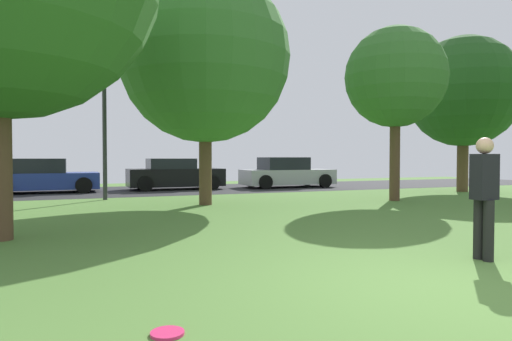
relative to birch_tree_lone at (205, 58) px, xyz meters
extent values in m
plane|color=#547F38|center=(0.03, -9.39, -4.38)|extent=(44.00, 44.00, 0.00)
cube|color=#28282B|center=(0.03, 6.61, -4.38)|extent=(44.00, 6.40, 0.01)
cylinder|color=brown|center=(0.00, 0.00, -3.04)|extent=(0.38, 0.38, 2.68)
sphere|color=#38702D|center=(0.00, 0.00, 0.01)|extent=(5.07, 5.07, 5.07)
cylinder|color=brown|center=(6.10, -1.09, -2.90)|extent=(0.33, 0.33, 2.95)
sphere|color=#38702D|center=(6.10, -1.09, -0.34)|extent=(3.27, 3.27, 3.27)
cylinder|color=brown|center=(-4.80, -4.29, -2.96)|extent=(0.37, 0.37, 2.85)
cylinder|color=brown|center=(11.34, 1.03, -3.07)|extent=(0.45, 0.45, 2.62)
sphere|color=#23511E|center=(11.34, 1.03, -0.22)|extent=(4.55, 4.55, 4.55)
cylinder|color=black|center=(1.56, -8.40, -3.96)|extent=(0.14, 0.14, 0.83)
cylinder|color=black|center=(1.56, -8.56, -3.96)|extent=(0.14, 0.14, 0.83)
cube|color=black|center=(1.56, -8.48, -3.23)|extent=(0.32, 0.22, 0.62)
sphere|color=tan|center=(1.56, -8.48, -2.81)|extent=(0.23, 0.23, 0.23)
cylinder|color=#EA2D6B|center=(-2.96, -9.44, -4.37)|extent=(0.27, 0.27, 0.03)
cube|color=#233893|center=(-4.72, 6.92, -3.90)|extent=(4.04, 1.86, 0.65)
cube|color=black|center=(-4.92, 6.92, -3.29)|extent=(1.94, 1.63, 0.57)
cylinder|color=black|center=(-3.30, 7.85, -4.06)|extent=(0.64, 0.22, 0.64)
cylinder|color=black|center=(-3.30, 6.00, -4.06)|extent=(0.64, 0.22, 0.64)
cylinder|color=black|center=(-6.13, 7.85, -4.06)|extent=(0.64, 0.22, 0.64)
cylinder|color=black|center=(-6.13, 6.00, -4.06)|extent=(0.64, 0.22, 0.64)
cube|color=black|center=(0.55, 6.86, -3.84)|extent=(4.15, 1.76, 0.77)
cube|color=black|center=(0.34, 6.86, -3.23)|extent=(1.99, 1.54, 0.45)
cylinder|color=black|center=(2.00, 7.74, -4.06)|extent=(0.64, 0.22, 0.64)
cylinder|color=black|center=(2.00, 5.98, -4.06)|extent=(0.64, 0.22, 0.64)
cylinder|color=black|center=(-0.91, 7.74, -4.06)|extent=(0.64, 0.22, 0.64)
cylinder|color=black|center=(-0.91, 5.98, -4.06)|extent=(0.64, 0.22, 0.64)
cube|color=#B7B7BC|center=(5.81, 6.26, -3.88)|extent=(4.38, 1.77, 0.70)
cube|color=black|center=(5.59, 6.26, -3.24)|extent=(2.10, 1.56, 0.58)
cylinder|color=black|center=(7.34, 7.14, -4.06)|extent=(0.64, 0.22, 0.64)
cylinder|color=black|center=(7.34, 5.37, -4.06)|extent=(0.64, 0.22, 0.64)
cylinder|color=black|center=(4.28, 7.14, -4.06)|extent=(0.64, 0.22, 0.64)
cylinder|color=black|center=(4.28, 5.37, -4.06)|extent=(0.64, 0.22, 0.64)
cylinder|color=#2D2D33|center=(-2.69, 2.81, -2.13)|extent=(0.14, 0.14, 4.50)
camera|label=1|loc=(-3.63, -12.95, -2.98)|focal=31.38mm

